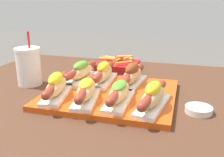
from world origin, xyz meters
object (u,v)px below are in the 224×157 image
Objects in this scene: sauce_bowl at (199,109)px; fries_basket at (118,66)px; hot_dog_1 at (86,90)px; hot_dog_2 at (119,92)px; hot_dog_5 at (104,73)px; hot_dog_6 at (132,75)px; hot_dog_3 at (153,96)px; serving_tray at (110,94)px; hot_dog_4 at (81,72)px; drink_cup at (29,66)px; hot_dog_0 at (56,86)px.

fries_basket is (-0.34, 0.37, 0.01)m from sauce_bowl.
hot_dog_1 is 0.10m from hot_dog_2.
hot_dog_5 is at bearing 90.82° from hot_dog_1.
hot_dog_3 is at bearing -61.45° from hot_dog_6.
hot_dog_1 is at bearing -174.34° from hot_dog_2.
hot_dog_3 is at bearing -30.63° from serving_tray.
fries_basket is (-0.11, 0.41, -0.03)m from hot_dog_2.
hot_dog_2 is 1.01× the size of hot_dog_4.
drink_cup is (-0.38, 0.12, 0.02)m from hot_dog_2.
sauce_bowl is at bearing -47.67° from fries_basket.
hot_dog_1 and hot_dog_2 have the same top height.
hot_dog_4 reaches higher than fries_basket.
hot_dog_0 is 0.42m from fries_basket.
hot_dog_4 is at bearing 138.94° from hot_dog_2.
drink_cup is at bearing 155.29° from hot_dog_1.
hot_dog_2 is 0.10m from hot_dog_3.
hot_dog_6 reaches higher than hot_dog_1.
hot_dog_3 reaches higher than fries_basket.
hot_dog_0 is 0.20m from hot_dog_5.
serving_tray is 0.11m from hot_dog_5.
hot_dog_0 is 1.00× the size of hot_dog_3.
serving_tray is 1.91× the size of hot_dog_1.
hot_dog_3 is at bearing -14.87° from drink_cup.
hot_dog_0 is 1.10× the size of drink_cup.
sauce_bowl is 0.62m from drink_cup.
hot_dog_6 is 1.11× the size of drink_cup.
hot_dog_3 is at bearing -4.97° from hot_dog_2.
hot_dog_4 is at bearing -178.31° from hot_dog_6.
serving_tray is 0.10m from hot_dog_2.
hot_dog_1 is (0.10, -0.00, -0.00)m from hot_dog_0.
hot_dog_2 is at bearing 5.66° from hot_dog_1.
hot_dog_6 is at bearing 1.55° from hot_dog_5.
hot_dog_5 is 1.01× the size of hot_dog_6.
drink_cup is at bearing 162.64° from hot_dog_2.
drink_cup is 0.40m from fries_basket.
hot_dog_0 is at bearing -178.17° from hot_dog_2.
hot_dog_5 is 0.24m from fries_basket.
hot_dog_6 is 0.39m from drink_cup.
hot_dog_5 reaches higher than hot_dog_2.
hot_dog_3 is at bearing -30.99° from hot_dog_4.
drink_cup is at bearing -172.15° from hot_dog_6.
hot_dog_3 is (0.10, -0.01, 0.00)m from hot_dog_2.
hot_dog_5 is 1.11× the size of drink_cup.
hot_dog_6 reaches higher than serving_tray.
serving_tray is 1.89× the size of hot_dog_6.
hot_dog_3 is (0.30, -0.00, -0.00)m from hot_dog_0.
hot_dog_5 is at bearing 138.88° from hot_dog_3.
drink_cup is at bearing 173.44° from serving_tray.
hot_dog_0 is at bearing -102.53° from fries_basket.
hot_dog_4 is 0.09m from hot_dog_5.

